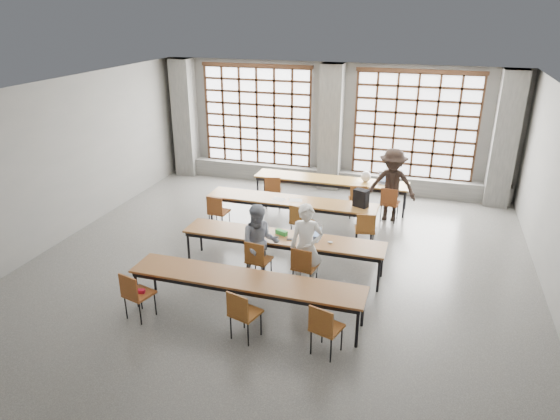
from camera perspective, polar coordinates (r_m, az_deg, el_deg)
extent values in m
plane|color=#4C4C4A|center=(10.02, -0.66, -7.04)|extent=(11.00, 11.00, 0.00)
plane|color=silver|center=(8.84, -0.76, 13.14)|extent=(11.00, 11.00, 0.00)
plane|color=slate|center=(14.42, 6.07, 9.54)|extent=(10.00, 0.00, 10.00)
plane|color=slate|center=(5.00, -21.44, -18.71)|extent=(10.00, 0.00, 10.00)
plane|color=slate|center=(11.75, -24.71, 4.64)|extent=(0.00, 11.00, 11.00)
cube|color=#545451|center=(15.64, -10.79, 10.27)|extent=(0.60, 0.55, 3.50)
cube|color=#545451|center=(14.15, 5.84, 9.30)|extent=(0.60, 0.55, 3.50)
cube|color=#545451|center=(14.01, 24.31, 7.31)|extent=(0.60, 0.55, 3.50)
cube|color=white|center=(14.95, -2.55, 10.68)|extent=(3.20, 0.02, 2.80)
cube|color=black|center=(14.87, -2.66, 10.62)|extent=(3.20, 0.05, 2.80)
cube|color=black|center=(15.23, -2.56, 5.27)|extent=(3.32, 0.07, 0.10)
cube|color=black|center=(14.65, -2.76, 16.18)|extent=(3.32, 0.07, 0.10)
cube|color=white|center=(14.12, 15.17, 9.24)|extent=(3.20, 0.02, 2.80)
cube|color=black|center=(14.04, 15.15, 9.18)|extent=(3.20, 0.05, 2.80)
cube|color=black|center=(14.42, 14.58, 3.57)|extent=(3.32, 0.07, 0.10)
cube|color=black|center=(13.80, 15.77, 15.03)|extent=(3.32, 0.07, 0.10)
cube|color=#545451|center=(14.63, 5.67, 3.64)|extent=(9.80, 0.35, 0.50)
cube|color=brown|center=(13.07, 5.80, 3.46)|extent=(4.00, 0.70, 0.04)
cube|color=black|center=(13.09, 5.79, 3.21)|extent=(3.90, 0.64, 0.08)
cylinder|color=black|center=(13.41, -2.57, 2.40)|extent=(0.05, 0.05, 0.69)
cylinder|color=black|center=(13.93, -1.77, 3.18)|extent=(0.05, 0.05, 0.69)
cylinder|color=black|center=(12.72, 13.97, 0.60)|extent=(0.05, 0.05, 0.69)
cylinder|color=black|center=(13.26, 14.15, 1.48)|extent=(0.05, 0.05, 0.69)
cube|color=brown|center=(11.60, 1.32, 1.09)|extent=(4.00, 0.70, 0.04)
cube|color=black|center=(11.63, 1.32, 0.82)|extent=(3.90, 0.64, 0.08)
cylinder|color=black|center=(12.12, -7.84, -0.03)|extent=(0.05, 0.05, 0.69)
cylinder|color=black|center=(12.61, -6.76, 0.93)|extent=(0.05, 0.05, 0.69)
cylinder|color=black|center=(11.15, 10.43, -2.24)|extent=(0.05, 0.05, 0.69)
cylinder|color=black|center=(11.68, 10.79, -1.10)|extent=(0.05, 0.05, 0.69)
cube|color=brown|center=(9.77, 0.31, -3.15)|extent=(4.00, 0.70, 0.04)
cube|color=black|center=(9.79, 0.31, -3.46)|extent=(3.90, 0.64, 0.08)
cylinder|color=black|center=(10.36, -10.42, -4.23)|extent=(0.05, 0.05, 0.69)
cylinder|color=black|center=(10.82, -9.04, -2.93)|extent=(0.05, 0.05, 0.69)
cylinder|color=black|center=(9.37, 11.19, -7.32)|extent=(0.05, 0.05, 0.69)
cylinder|color=black|center=(9.88, 11.58, -5.71)|extent=(0.05, 0.05, 0.69)
cube|color=brown|center=(8.35, -3.95, -7.93)|extent=(4.00, 0.70, 0.04)
cube|color=black|center=(8.38, -3.94, -8.28)|extent=(3.90, 0.64, 0.08)
cylinder|color=black|center=(9.11, -16.04, -8.71)|extent=(0.05, 0.05, 0.69)
cylinder|color=black|center=(9.53, -14.19, -7.05)|extent=(0.05, 0.05, 0.69)
cylinder|color=black|center=(7.91, 8.81, -13.21)|extent=(0.05, 0.05, 0.69)
cylinder|color=black|center=(8.39, 9.44, -10.98)|extent=(0.05, 0.05, 0.69)
cube|color=brown|center=(12.99, -0.80, 2.23)|extent=(0.51, 0.51, 0.04)
cube|color=brown|center=(12.72, -0.87, 2.90)|extent=(0.40, 0.12, 0.40)
cylinder|color=black|center=(13.07, -0.79, 1.30)|extent=(0.02, 0.02, 0.45)
cube|color=brown|center=(12.53, 8.83, 1.19)|extent=(0.50, 0.50, 0.04)
cube|color=brown|center=(12.26, 8.94, 1.86)|extent=(0.40, 0.11, 0.40)
cylinder|color=black|center=(12.61, 8.77, 0.24)|extent=(0.02, 0.02, 0.45)
cube|color=brown|center=(12.45, 12.46, 0.79)|extent=(0.47, 0.47, 0.04)
cube|color=brown|center=(12.19, 12.35, 1.48)|extent=(0.40, 0.08, 0.40)
cylinder|color=black|center=(12.54, 12.38, -0.17)|extent=(0.02, 0.02, 0.45)
cube|color=brown|center=(11.73, -6.97, -0.19)|extent=(0.45, 0.45, 0.04)
cube|color=brown|center=(11.49, -7.49, 0.51)|extent=(0.40, 0.06, 0.40)
cylinder|color=black|center=(11.82, -6.92, -1.20)|extent=(0.02, 0.02, 0.45)
cube|color=brown|center=(11.12, 2.51, -1.36)|extent=(0.53, 0.53, 0.04)
cube|color=brown|center=(10.87, 1.97, -0.60)|extent=(0.39, 0.15, 0.40)
cylinder|color=black|center=(11.21, 2.49, -2.41)|extent=(0.02, 0.02, 0.45)
cube|color=brown|center=(10.88, 9.66, -2.21)|extent=(0.49, 0.49, 0.04)
cube|color=brown|center=(10.61, 9.80, -1.52)|extent=(0.40, 0.11, 0.40)
cylinder|color=black|center=(10.98, 9.59, -3.28)|extent=(0.02, 0.02, 0.45)
cube|color=brown|center=(9.50, -2.40, -5.69)|extent=(0.47, 0.47, 0.04)
cube|color=brown|center=(9.24, -2.98, -4.96)|extent=(0.40, 0.08, 0.40)
cylinder|color=black|center=(9.61, -2.38, -6.88)|extent=(0.02, 0.02, 0.45)
cube|color=maroon|center=(9.27, 2.89, -6.46)|extent=(0.47, 0.47, 0.04)
cube|color=maroon|center=(9.00, 2.43, -5.73)|extent=(0.40, 0.08, 0.40)
cylinder|color=black|center=(9.38, 2.86, -7.66)|extent=(0.02, 0.02, 0.45)
cube|color=brown|center=(8.77, -15.79, -9.20)|extent=(0.51, 0.51, 0.04)
cube|color=brown|center=(8.54, -16.93, -8.44)|extent=(0.39, 0.13, 0.40)
cylinder|color=black|center=(8.88, -15.64, -10.44)|extent=(0.02, 0.02, 0.45)
cube|color=brown|center=(7.99, -3.95, -11.65)|extent=(0.52, 0.52, 0.04)
cube|color=brown|center=(7.74, -4.91, -10.91)|extent=(0.39, 0.14, 0.40)
cylinder|color=black|center=(8.12, -3.91, -12.97)|extent=(0.02, 0.02, 0.45)
cube|color=brown|center=(7.69, 5.38, -13.22)|extent=(0.53, 0.53, 0.04)
cube|color=brown|center=(7.42, 4.67, -12.53)|extent=(0.39, 0.15, 0.40)
cylinder|color=black|center=(7.83, 5.32, -14.56)|extent=(0.02, 0.02, 0.45)
imported|color=white|center=(9.14, 3.01, -4.26)|extent=(0.66, 0.50, 1.65)
imported|color=#18284A|center=(9.40, -2.33, -3.85)|extent=(0.90, 0.80, 1.53)
imported|color=black|center=(12.35, 12.65, 2.80)|extent=(1.18, 0.70, 1.80)
cube|color=#B1B1B6|center=(9.67, 3.52, -3.27)|extent=(0.38, 0.29, 0.02)
cube|color=black|center=(9.66, 3.50, -3.23)|extent=(0.32, 0.21, 0.00)
cube|color=#B1B1B6|center=(9.74, 3.81, -2.30)|extent=(0.36, 0.10, 0.26)
cube|color=#92BCFD|center=(9.74, 3.78, -2.46)|extent=(0.31, 0.08, 0.21)
cube|color=#B4B4B9|center=(12.94, 11.72, 3.03)|extent=(0.40, 0.33, 0.02)
cube|color=black|center=(12.92, 11.71, 3.07)|extent=(0.33, 0.24, 0.00)
cube|color=#B4B4B9|center=(13.02, 11.95, 3.71)|extent=(0.37, 0.14, 0.26)
cube|color=#83AAE3|center=(13.02, 11.93, 3.59)|extent=(0.31, 0.11, 0.21)
ellipsoid|color=white|center=(9.53, 5.76, -3.69)|extent=(0.11, 0.09, 0.04)
cube|color=green|center=(9.82, 0.17, -2.57)|extent=(0.27, 0.18, 0.09)
cube|color=black|center=(9.62, 1.17, -3.38)|extent=(0.14, 0.10, 0.01)
cube|color=silver|center=(11.63, -0.17, 1.26)|extent=(0.34, 0.27, 0.00)
cube|color=silver|center=(11.57, 1.79, 1.14)|extent=(0.34, 0.28, 0.00)
cube|color=black|center=(11.27, 9.25, 1.35)|extent=(0.37, 0.30, 0.40)
ellipsoid|color=silver|center=(12.94, 9.79, 3.80)|extent=(0.29, 0.24, 0.29)
cube|color=#B51632|center=(8.74, -15.83, -8.92)|extent=(0.21, 0.13, 0.06)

